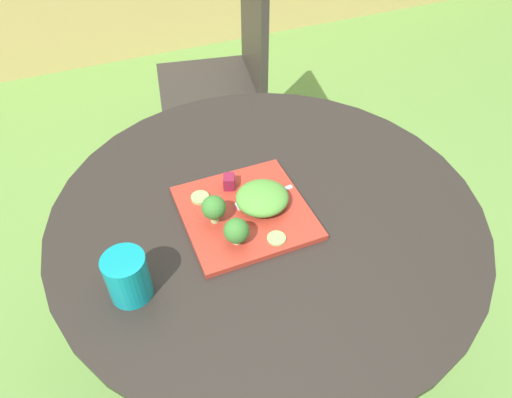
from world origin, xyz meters
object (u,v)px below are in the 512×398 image
at_px(salad_plate, 245,212).
at_px(drinking_glass, 128,279).
at_px(patio_chair, 229,65).
at_px(fork, 259,199).

relative_size(salad_plate, drinking_glass, 2.72).
relative_size(patio_chair, drinking_glass, 8.40).
bearing_deg(patio_chair, salad_plate, -107.55).
distance_m(drinking_glass, fork, 0.37).
bearing_deg(patio_chair, drinking_glass, -118.37).
height_order(patio_chair, fork, patio_chair).
bearing_deg(fork, drinking_glass, -157.59).
relative_size(patio_chair, fork, 5.81).
relative_size(salad_plate, fork, 1.88).
xyz_separation_m(drinking_glass, fork, (0.34, 0.14, -0.03)).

